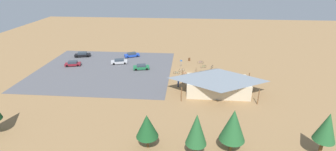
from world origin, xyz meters
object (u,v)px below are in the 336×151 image
object	(u,v)px
car_black_mid_lot	(83,54)
bicycle_teal_yard_front	(177,73)
pine_far_east	(233,125)
bicycle_green_front_row	(203,67)
bicycle_red_edge_north	(184,73)
car_silver_far_end	(119,61)
visitor_near_lot	(178,83)
bicycle_yellow_edge_south	(202,72)
car_green_inner_stall	(141,67)
bike_pavilion	(218,79)
car_maroon_end_stall	(73,64)
bicycle_orange_yard_left	(196,70)
bicycle_silver_yard_center	(212,67)
pine_mideast	(197,129)
car_blue_back_corner	(132,55)
bicycle_purple_mid_cluster	(201,62)
lot_sign	(181,62)
pine_far_west	(147,126)
pine_west	(327,127)
trash_bin	(189,59)
bicycle_white_yard_right	(182,70)

from	to	relation	value
car_black_mid_lot	bicycle_teal_yard_front	bearing A→B (deg)	159.08
pine_far_east	bicycle_green_front_row	bearing A→B (deg)	-85.95
bicycle_red_edge_north	bicycle_green_front_row	world-z (taller)	bicycle_red_edge_north
car_silver_far_end	visitor_near_lot	size ratio (longest dim) A/B	2.62
visitor_near_lot	bicycle_yellow_edge_south	bearing A→B (deg)	-124.20
car_green_inner_stall	bike_pavilion	bearing A→B (deg)	146.96
bicycle_yellow_edge_south	car_maroon_end_stall	world-z (taller)	car_maroon_end_stall
car_maroon_end_stall	pine_far_east	bearing A→B (deg)	140.27
bicycle_orange_yard_left	bicycle_silver_yard_center	xyz separation A→B (m)	(-4.30, -2.27, 0.01)
bicycle_green_front_row	bicycle_yellow_edge_south	bearing A→B (deg)	81.24
pine_mideast	bicycle_green_front_row	bearing A→B (deg)	-94.59
car_silver_far_end	car_blue_back_corner	world-z (taller)	car_blue_back_corner
pine_mideast	bicycle_teal_yard_front	size ratio (longest dim) A/B	4.28
car_maroon_end_stall	car_black_mid_lot	xyz separation A→B (m)	(0.47, -7.94, 0.04)
pine_far_east	bicycle_purple_mid_cluster	bearing A→B (deg)	-85.27
lot_sign	pine_far_west	bearing A→B (deg)	83.64
bicycle_green_front_row	car_silver_far_end	size ratio (longest dim) A/B	0.33
bicycle_silver_yard_center	car_black_mid_lot	bearing A→B (deg)	-9.47
car_maroon_end_stall	pine_west	bearing A→B (deg)	147.61
bicycle_orange_yard_left	visitor_near_lot	distance (m)	11.12
bicycle_green_front_row	trash_bin	bearing A→B (deg)	-54.28
pine_far_east	bicycle_red_edge_north	xyz separation A→B (m)	(7.63, -28.36, -4.02)
bicycle_white_yard_right	car_blue_back_corner	world-z (taller)	car_blue_back_corner
pine_west	bicycle_red_edge_north	xyz separation A→B (m)	(20.11, -28.67, -4.56)
pine_west	bicycle_red_edge_north	bearing A→B (deg)	-54.96
trash_bin	pine_west	size ratio (longest dim) A/B	0.13
trash_bin	bicycle_yellow_edge_south	size ratio (longest dim) A/B	0.52
lot_sign	bicycle_purple_mid_cluster	world-z (taller)	lot_sign
bicycle_teal_yard_front	visitor_near_lot	xyz separation A→B (m)	(-0.77, 7.67, 0.63)
lot_sign	car_silver_far_end	bearing A→B (deg)	-4.14
trash_bin	bicycle_white_yard_right	distance (m)	8.84
pine_west	bicycle_red_edge_north	world-z (taller)	pine_west
pine_west	car_green_inner_stall	size ratio (longest dim) A/B	1.57
bicycle_orange_yard_left	bicycle_white_yard_right	bearing A→B (deg)	10.83
pine_far_east	pine_west	bearing A→B (deg)	178.59
bicycle_orange_yard_left	pine_west	bearing A→B (deg)	118.14
pine_west	lot_sign	bearing A→B (deg)	-58.28
lot_sign	car_green_inner_stall	xyz separation A→B (m)	(10.62, 2.59, -0.68)
pine_far_west	bicycle_white_yard_right	bearing A→B (deg)	-97.62
pine_mideast	car_silver_far_end	xyz separation A→B (m)	(21.00, -36.76, -3.88)
bicycle_teal_yard_front	bicycle_green_front_row	size ratio (longest dim) A/B	1.00
bike_pavilion	car_black_mid_lot	distance (m)	44.47
car_green_inner_stall	car_black_mid_lot	bearing A→B (deg)	-24.18
pine_far_east	lot_sign	bearing A→B (deg)	-75.77
bicycle_red_edge_north	car_green_inner_stall	size ratio (longest dim) A/B	0.35
bicycle_green_front_row	bicycle_red_edge_north	bearing A→B (deg)	46.08
pine_far_west	car_black_mid_lot	distance (m)	48.71
bicycle_yellow_edge_south	car_blue_back_corner	bearing A→B (deg)	-29.45
bike_pavilion	bicycle_red_edge_north	distance (m)	12.43
bicycle_orange_yard_left	bicycle_silver_yard_center	size ratio (longest dim) A/B	1.13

